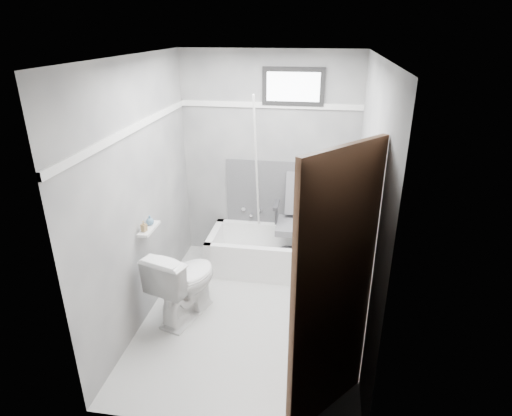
% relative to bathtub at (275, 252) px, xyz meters
% --- Properties ---
extents(floor, '(2.60, 2.60, 0.00)m').
position_rel_bathtub_xyz_m(floor, '(-0.13, -0.93, -0.21)').
color(floor, silver).
rests_on(floor, ground).
extents(ceiling, '(2.60, 2.60, 0.00)m').
position_rel_bathtub_xyz_m(ceiling, '(-0.13, -0.93, 2.19)').
color(ceiling, silver).
rests_on(ceiling, floor).
extents(wall_back, '(2.00, 0.02, 2.40)m').
position_rel_bathtub_xyz_m(wall_back, '(-0.13, 0.37, 0.99)').
color(wall_back, '#5E5F63').
rests_on(wall_back, floor).
extents(wall_front, '(2.00, 0.02, 2.40)m').
position_rel_bathtub_xyz_m(wall_front, '(-0.13, -2.23, 0.99)').
color(wall_front, '#5E5F63').
rests_on(wall_front, floor).
extents(wall_left, '(0.02, 2.60, 2.40)m').
position_rel_bathtub_xyz_m(wall_left, '(-1.13, -0.93, 0.99)').
color(wall_left, '#5E5F63').
rests_on(wall_left, floor).
extents(wall_right, '(0.02, 2.60, 2.40)m').
position_rel_bathtub_xyz_m(wall_right, '(0.87, -0.93, 0.99)').
color(wall_right, '#5E5F63').
rests_on(wall_right, floor).
extents(bathtub, '(1.50, 0.70, 0.42)m').
position_rel_bathtub_xyz_m(bathtub, '(0.00, 0.00, 0.00)').
color(bathtub, white).
rests_on(bathtub, floor).
extents(office_chair, '(0.57, 0.57, 0.98)m').
position_rel_bathtub_xyz_m(office_chair, '(0.25, 0.05, 0.40)').
color(office_chair, '#5B5A5F').
rests_on(office_chair, bathtub).
extents(toilet, '(0.64, 0.85, 0.74)m').
position_rel_bathtub_xyz_m(toilet, '(-0.75, -1.00, 0.16)').
color(toilet, white).
rests_on(toilet, floor).
extents(door, '(0.78, 0.78, 2.00)m').
position_rel_bathtub_xyz_m(door, '(0.85, -2.21, 0.79)').
color(door, brown).
rests_on(door, floor).
extents(window, '(0.66, 0.04, 0.40)m').
position_rel_bathtub_xyz_m(window, '(0.12, 0.36, 1.81)').
color(window, black).
rests_on(window, wall_back).
extents(backerboard, '(1.50, 0.02, 0.78)m').
position_rel_bathtub_xyz_m(backerboard, '(0.12, 0.36, 0.59)').
color(backerboard, '#4C4C4F').
rests_on(backerboard, wall_back).
extents(trim_back, '(2.00, 0.02, 0.06)m').
position_rel_bathtub_xyz_m(trim_back, '(-0.13, 0.36, 1.61)').
color(trim_back, white).
rests_on(trim_back, wall_back).
extents(trim_left, '(0.02, 2.60, 0.06)m').
position_rel_bathtub_xyz_m(trim_left, '(-1.11, -0.93, 1.61)').
color(trim_left, white).
rests_on(trim_left, wall_left).
extents(pole, '(0.02, 0.49, 1.90)m').
position_rel_bathtub_xyz_m(pole, '(-0.23, 0.13, 0.84)').
color(pole, silver).
rests_on(pole, bathtub).
extents(shelf, '(0.10, 0.32, 0.02)m').
position_rel_bathtub_xyz_m(shelf, '(-1.06, -0.98, 0.69)').
color(shelf, silver).
rests_on(shelf, wall_left).
extents(soap_bottle_a, '(0.06, 0.06, 0.10)m').
position_rel_bathtub_xyz_m(soap_bottle_a, '(-1.07, -1.06, 0.76)').
color(soap_bottle_a, '#96784B').
rests_on(soap_bottle_a, shelf).
extents(soap_bottle_b, '(0.10, 0.10, 0.09)m').
position_rel_bathtub_xyz_m(soap_bottle_b, '(-1.07, -0.92, 0.75)').
color(soap_bottle_b, slate).
rests_on(soap_bottle_b, shelf).
extents(faucet, '(0.26, 0.10, 0.16)m').
position_rel_bathtub_xyz_m(faucet, '(-0.33, 0.34, 0.34)').
color(faucet, silver).
rests_on(faucet, wall_back).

